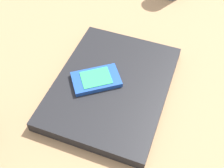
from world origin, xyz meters
TOP-DOWN VIEW (x-y plane):
  - desk_surface at (0.00, 0.00)cm, footprint 120.00×80.00cm
  - laptop_closed at (-1.36, 4.97)cm, footprint 35.89×30.92cm
  - cell_phone_on_laptop at (-1.50, 1.55)cm, footprint 9.27×11.53cm

SIDE VIEW (x-z plane):
  - desk_surface at x=0.00cm, z-range 0.00..3.00cm
  - laptop_closed at x=-1.36cm, z-range 3.00..5.51cm
  - cell_phone_on_laptop at x=-1.50cm, z-range 5.47..6.64cm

